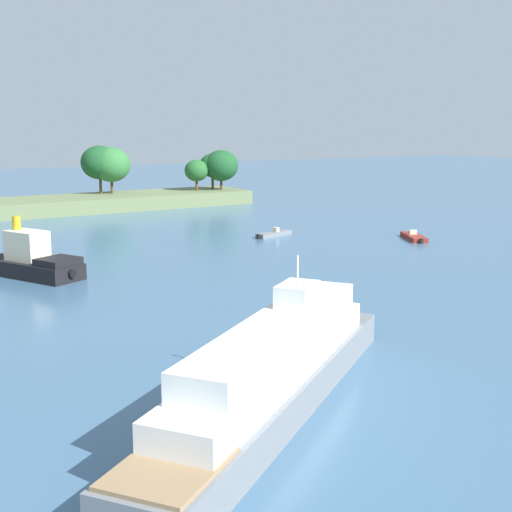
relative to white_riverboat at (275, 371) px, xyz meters
name	(u,v)px	position (x,y,z in m)	size (l,w,h in m)	color
treeline_island	(113,189)	(23.00, 78.86, 1.25)	(50.04, 11.71, 9.73)	#66754C
white_riverboat	(275,371)	(0.00, 0.00, 0.00)	(22.17, 16.82, 6.76)	slate
tugboat	(32,261)	(-1.58, 35.26, -0.50)	(7.33, 10.62, 5.18)	black
small_motorboat	(414,237)	(40.93, 31.65, -1.57)	(4.20, 5.74, 1.01)	maroon
fishing_skiff	(274,234)	(28.53, 42.14, -1.55)	(5.43, 2.49, 1.03)	slate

